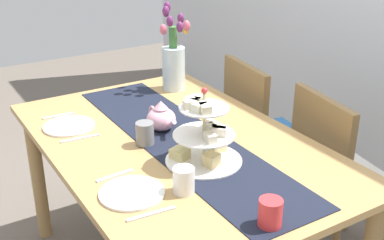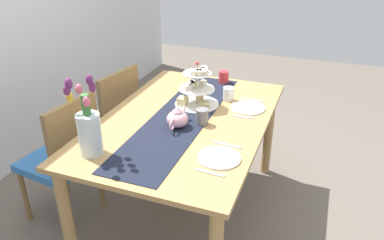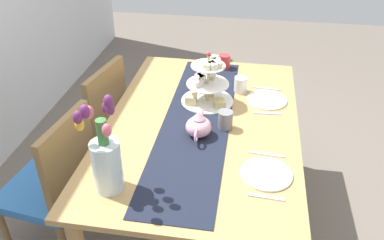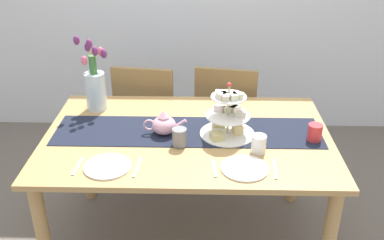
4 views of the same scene
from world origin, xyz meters
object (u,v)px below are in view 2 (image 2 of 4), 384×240
at_px(dinner_plate_right, 248,108).
at_px(chair_right, 110,119).
at_px(fork_left, 211,173).
at_px(mug_orange, 224,77).
at_px(teapot, 177,118).
at_px(mug_grey, 202,116).
at_px(tiered_cake_stand, 196,91).
at_px(knife_right, 253,100).
at_px(knife_left, 227,145).
at_px(fork_right, 243,117).
at_px(mug_white_text, 229,94).
at_px(tulip_vase, 88,127).
at_px(dining_table, 185,132).
at_px(dinner_plate_left, 219,158).
at_px(chair_left, 65,155).

bearing_deg(dinner_plate_right, chair_right, 91.54).
distance_m(fork_left, mug_orange, 1.23).
distance_m(teapot, mug_grey, 0.16).
xyz_separation_m(tiered_cake_stand, knife_right, (0.22, -0.34, -0.10)).
bearing_deg(knife_right, knife_left, 180.00).
height_order(chair_right, fork_right, chair_right).
height_order(tiered_cake_stand, fork_left, tiered_cake_stand).
bearing_deg(mug_white_text, mug_orange, 22.09).
xyz_separation_m(teapot, fork_left, (-0.39, -0.34, -0.06)).
bearing_deg(teapot, mug_grey, -53.91).
bearing_deg(knife_right, fork_right, 180.00).
relative_size(tiered_cake_stand, tulip_vase, 0.67).
bearing_deg(knife_right, dining_table, 141.72).
bearing_deg(dining_table, fork_left, -146.91).
bearing_deg(fork_right, dinner_plate_left, 180.00).
bearing_deg(mug_grey, mug_orange, 5.76).
bearing_deg(chair_left, knife_left, -85.75).
bearing_deg(dinner_plate_right, knife_left, 180.00).
xyz_separation_m(tiered_cake_stand, tulip_vase, (-0.78, 0.31, 0.05)).
relative_size(teapot, dinner_plate_right, 1.04).
xyz_separation_m(tiered_cake_stand, teapot, (-0.34, -0.00, -0.05)).
bearing_deg(dinner_plate_left, tulip_vase, 106.19).
bearing_deg(dinner_plate_right, mug_white_text, 62.72).
height_order(teapot, fork_left, teapot).
bearing_deg(mug_grey, teapot, 126.09).
distance_m(dining_table, chair_right, 0.79).
bearing_deg(chair_right, mug_grey, -108.89).
bearing_deg(fork_left, dining_table, 33.09).
xyz_separation_m(chair_left, teapot, (0.18, -0.73, 0.32)).
bearing_deg(dining_table, dinner_plate_right, -49.98).
relative_size(teapot, fork_left, 1.59).
relative_size(fork_right, mug_grey, 1.58).
xyz_separation_m(dining_table, tulip_vase, (-0.57, 0.31, 0.26)).
bearing_deg(tiered_cake_stand, dinner_plate_left, -149.83).
bearing_deg(dining_table, mug_white_text, -26.01).
xyz_separation_m(teapot, fork_right, (0.27, -0.34, -0.06)).
bearing_deg(dining_table, fork_right, -67.60).
distance_m(dining_table, knife_right, 0.56).
bearing_deg(fork_left, mug_orange, 13.42).
distance_m(dining_table, fork_left, 0.63).
bearing_deg(dining_table, teapot, 180.00).
relative_size(chair_right, tulip_vase, 2.00).
bearing_deg(mug_white_text, fork_left, -169.79).
bearing_deg(dinner_plate_right, dining_table, 130.02).
bearing_deg(knife_left, dining_table, 55.78).
bearing_deg(dinner_plate_right, fork_left, 180.00).
xyz_separation_m(chair_right, mug_orange, (0.42, -0.79, 0.30)).
bearing_deg(mug_orange, knife_right, -130.96).
height_order(fork_left, fork_right, same).
height_order(chair_left, fork_right, chair_left).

